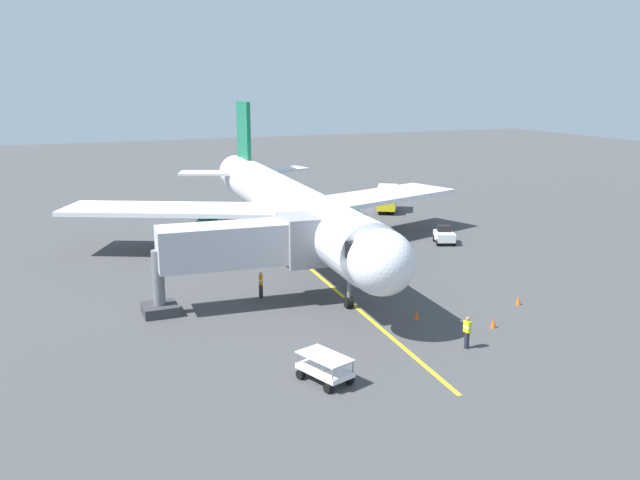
% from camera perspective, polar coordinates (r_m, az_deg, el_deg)
% --- Properties ---
extents(ground_plane, '(220.00, 220.00, 0.00)m').
position_cam_1_polar(ground_plane, '(52.27, -3.16, -1.55)').
color(ground_plane, '#424244').
extents(apron_lead_in_line, '(3.17, 39.91, 0.01)m').
position_cam_1_polar(apron_lead_in_line, '(47.93, -0.27, -2.91)').
color(apron_lead_in_line, yellow).
rests_on(apron_lead_in_line, ground).
extents(airplane, '(34.71, 40.35, 11.50)m').
position_cam_1_polar(airplane, '(52.71, -2.87, 3.04)').
color(airplane, white).
rests_on(airplane, ground).
extents(jet_bridge, '(11.49, 3.65, 5.40)m').
position_cam_1_polar(jet_bridge, '(40.78, -5.82, -0.45)').
color(jet_bridge, '#B7B7BC').
rests_on(jet_bridge, ground).
extents(ground_crew_marshaller, '(0.32, 0.44, 1.71)m').
position_cam_1_polar(ground_crew_marshaller, '(35.59, 12.41, -7.64)').
color(ground_crew_marshaller, '#23232D').
rests_on(ground_crew_marshaller, ground).
extents(ground_crew_wing_walker, '(0.46, 0.37, 1.71)m').
position_cam_1_polar(ground_crew_wing_walker, '(62.39, 1.08, 1.77)').
color(ground_crew_wing_walker, '#23232D').
rests_on(ground_crew_wing_walker, ground).
extents(ground_crew_loader, '(0.37, 0.46, 1.71)m').
position_cam_1_polar(ground_crew_loader, '(42.74, -5.06, -3.78)').
color(ground_crew_loader, '#23232D').
rests_on(ground_crew_loader, ground).
extents(box_truck_near_nose, '(4.05, 4.95, 2.62)m').
position_cam_1_polar(box_truck_near_nose, '(70.92, 5.72, 3.54)').
color(box_truck_near_nose, yellow).
rests_on(box_truck_near_nose, ground).
extents(baggage_cart_portside, '(2.23, 2.91, 1.27)m').
position_cam_1_polar(baggage_cart_portside, '(31.24, 0.41, -10.83)').
color(baggage_cart_portside, white).
rests_on(baggage_cart_portside, ground).
extents(tug_starboard_side, '(2.26, 2.69, 1.50)m').
position_cam_1_polar(tug_starboard_side, '(57.69, 10.52, 0.39)').
color(tug_starboard_side, white).
rests_on(tug_starboard_side, ground).
extents(safety_cone_nose_left, '(0.32, 0.32, 0.55)m').
position_cam_1_polar(safety_cone_nose_left, '(43.25, 16.53, -4.94)').
color(safety_cone_nose_left, '#F2590F').
rests_on(safety_cone_nose_left, ground).
extents(safety_cone_nose_right, '(0.32, 0.32, 0.55)m').
position_cam_1_polar(safety_cone_nose_right, '(39.42, 8.21, -6.30)').
color(safety_cone_nose_right, '#F2590F').
rests_on(safety_cone_nose_right, ground).
extents(safety_cone_wing_port, '(0.32, 0.32, 0.55)m').
position_cam_1_polar(safety_cone_wing_port, '(38.97, 14.52, -6.85)').
color(safety_cone_wing_port, '#F2590F').
rests_on(safety_cone_wing_port, ground).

